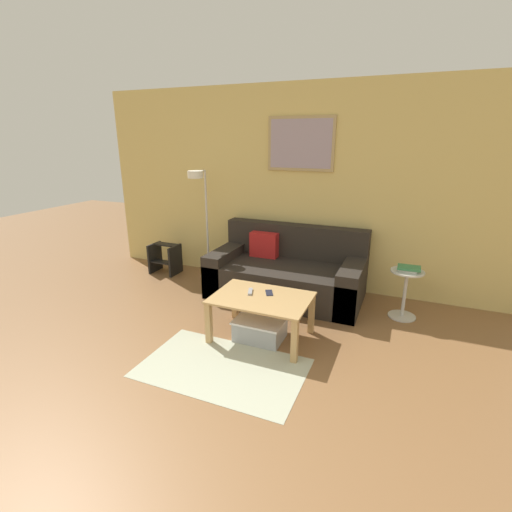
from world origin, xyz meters
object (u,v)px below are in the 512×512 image
book_stack (409,268)px  cell_phone (269,293)px  floor_lamp (201,206)px  couch (287,273)px  remote_control (250,292)px  step_stool (165,258)px  side_table (405,289)px  storage_bin (260,329)px  coffee_table (261,304)px

book_stack → cell_phone: size_ratio=1.67×
floor_lamp → cell_phone: size_ratio=10.75×
couch → remote_control: size_ratio=12.36×
floor_lamp → cell_phone: 1.81m
couch → cell_phone: (0.14, -0.99, 0.16)m
floor_lamp → cell_phone: floor_lamp is taller
book_stack → cell_phone: book_stack is taller
floor_lamp → step_stool: bearing=177.4°
side_table → book_stack: book_stack is taller
storage_bin → floor_lamp: size_ratio=0.32×
coffee_table → step_stool: 2.32m
side_table → remote_control: bearing=-145.9°
couch → step_stool: couch is taller
side_table → step_stool: size_ratio=1.28×
storage_bin → book_stack: bearing=39.1°
couch → floor_lamp: floor_lamp is taller
book_stack → step_stool: bearing=177.2°
couch → book_stack: couch is taller
floor_lamp → couch: bearing=-1.9°
floor_lamp → step_stool: 1.05m
book_stack → remote_control: (-1.43, -0.96, -0.13)m
storage_bin → cell_phone: cell_phone is taller
couch → cell_phone: couch is taller
coffee_table → book_stack: book_stack is taller
coffee_table → floor_lamp: size_ratio=0.62×
remote_control → cell_phone: bearing=-1.3°
side_table → remote_control: size_ratio=3.64×
remote_control → coffee_table: bearing=-40.3°
side_table → cell_phone: (-1.24, -0.90, 0.11)m
side_table → step_stool: 3.28m
book_stack → remote_control: book_stack is taller
storage_bin → side_table: bearing=39.4°
remote_control → step_stool: remote_control is taller
storage_bin → coffee_table: bearing=88.5°
couch → coffee_table: size_ratio=1.98×
storage_bin → remote_control: bearing=148.0°
step_stool → book_stack: bearing=-2.8°
coffee_table → cell_phone: cell_phone is taller
coffee_table → cell_phone: (0.04, 0.11, 0.08)m
couch → side_table: size_ratio=3.39×
coffee_table → side_table: bearing=38.5°
side_table → coffee_table: bearing=-141.5°
storage_bin → step_stool: 2.34m
storage_bin → floor_lamp: bearing=138.5°
storage_bin → cell_phone: size_ratio=3.44×
remote_control → cell_phone: 0.19m
storage_bin → book_stack: book_stack is taller
side_table → book_stack: bearing=-24.7°
coffee_table → floor_lamp: bearing=139.4°
storage_bin → cell_phone: (0.04, 0.15, 0.33)m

